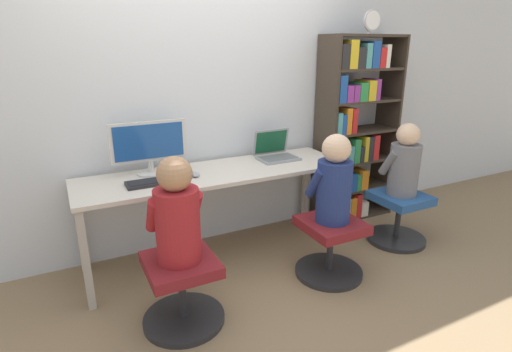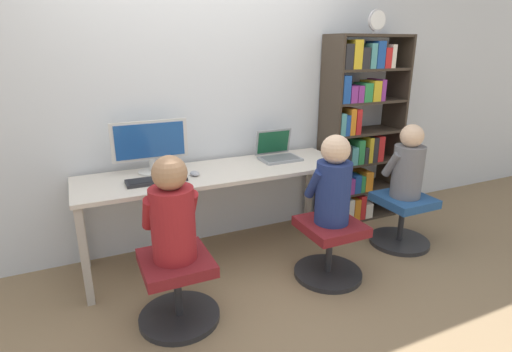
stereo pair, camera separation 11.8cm
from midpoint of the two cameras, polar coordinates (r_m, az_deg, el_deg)
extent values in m
plane|color=#846B4C|center=(3.14, -2.12, -13.61)|extent=(14.00, 14.00, 0.00)
cube|color=silver|center=(3.32, -6.98, 11.97)|extent=(10.00, 0.05, 2.60)
cube|color=beige|center=(3.10, -4.45, 0.53)|extent=(2.10, 0.61, 0.03)
cube|color=#ADA497|center=(2.83, -22.18, -10.73)|extent=(0.05, 0.05, 0.70)
cube|color=#ADA497|center=(3.47, 13.17, -4.32)|extent=(0.05, 0.05, 0.70)
cube|color=#ADA497|center=(3.31, -22.73, -6.51)|extent=(0.05, 0.05, 0.70)
cube|color=#ADA497|center=(3.88, 8.43, -1.63)|extent=(0.05, 0.05, 0.70)
cylinder|color=beige|center=(3.12, -13.51, 0.61)|extent=(0.21, 0.21, 0.01)
cylinder|color=beige|center=(3.10, -13.58, 1.52)|extent=(0.04, 0.04, 0.09)
cube|color=beige|center=(3.06, -13.85, 4.97)|extent=(0.56, 0.02, 0.29)
cube|color=#19478C|center=(3.04, -13.80, 4.92)|extent=(0.51, 0.01, 0.25)
cube|color=gray|center=(3.37, 4.47, 2.44)|extent=(0.33, 0.22, 0.02)
cube|color=slate|center=(3.37, 4.48, 2.63)|extent=(0.29, 0.17, 0.00)
cube|color=gray|center=(3.45, 3.45, 4.91)|extent=(0.33, 0.05, 0.22)
cube|color=#144C2D|center=(3.45, 3.49, 4.87)|extent=(0.29, 0.04, 0.19)
cube|color=#232326|center=(2.90, -12.90, -0.62)|extent=(0.42, 0.15, 0.02)
cube|color=black|center=(2.89, -12.92, -0.37)|extent=(0.39, 0.12, 0.00)
ellipsoid|color=#99999E|center=(2.98, -7.66, 0.36)|extent=(0.06, 0.10, 0.03)
cylinder|color=#262628|center=(2.72, -9.54, -19.18)|extent=(0.51, 0.51, 0.04)
cylinder|color=#262628|center=(2.61, -9.76, -15.95)|extent=(0.05, 0.05, 0.33)
cube|color=maroon|center=(2.50, -10.02, -12.12)|extent=(0.41, 0.43, 0.07)
cylinder|color=#262628|center=(3.16, 11.30, -13.43)|extent=(0.51, 0.51, 0.04)
cylinder|color=#262628|center=(3.06, 11.51, -10.48)|extent=(0.05, 0.05, 0.33)
cube|color=maroon|center=(2.97, 11.76, -7.06)|extent=(0.41, 0.43, 0.07)
cylinder|color=maroon|center=(2.38, -10.36, -6.77)|extent=(0.26, 0.26, 0.44)
sphere|color=#A87A56|center=(2.27, -10.80, 0.41)|extent=(0.20, 0.20, 0.20)
cylinder|color=maroon|center=(2.39, -13.71, -5.22)|extent=(0.07, 0.19, 0.25)
cylinder|color=maroon|center=(2.44, -8.02, -4.34)|extent=(0.07, 0.19, 0.25)
cylinder|color=navy|center=(2.87, 12.09, -2.37)|extent=(0.25, 0.25, 0.45)
sphere|color=beige|center=(2.78, 12.52, 3.73)|extent=(0.20, 0.20, 0.20)
cylinder|color=navy|center=(2.84, 9.50, -1.09)|extent=(0.07, 0.19, 0.25)
cylinder|color=navy|center=(2.97, 13.27, -0.44)|extent=(0.07, 0.19, 0.25)
cube|color=#382D23|center=(3.72, 11.21, 5.75)|extent=(0.02, 0.32, 1.74)
cube|color=#382D23|center=(4.21, 19.73, 6.45)|extent=(0.02, 0.32, 1.74)
cube|color=#382D23|center=(4.21, 14.72, -5.37)|extent=(0.74, 0.31, 0.02)
cube|color=#382D23|center=(4.11, 15.04, -1.70)|extent=(0.74, 0.31, 0.02)
cube|color=#382D23|center=(4.02, 15.38, 2.15)|extent=(0.74, 0.31, 0.02)
cube|color=#382D23|center=(3.95, 15.73, 6.14)|extent=(0.74, 0.31, 0.02)
cube|color=#382D23|center=(3.91, 16.09, 10.24)|extent=(0.74, 0.31, 0.02)
cube|color=#382D23|center=(3.88, 16.47, 14.43)|extent=(0.74, 0.31, 0.02)
cube|color=#382D23|center=(3.87, 16.87, 18.65)|extent=(0.74, 0.31, 0.02)
cube|color=red|center=(3.94, 11.49, -4.92)|extent=(0.05, 0.23, 0.21)
cube|color=silver|center=(3.98, 12.36, -4.80)|extent=(0.08, 0.22, 0.20)
cube|color=silver|center=(4.03, 13.26, -4.44)|extent=(0.08, 0.23, 0.22)
cube|color=orange|center=(4.07, 14.24, -4.32)|extent=(0.07, 0.22, 0.22)
cube|color=red|center=(4.13, 14.74, -3.87)|extent=(0.06, 0.27, 0.24)
cube|color=silver|center=(4.17, 15.83, -4.43)|extent=(0.08, 0.20, 0.15)
cube|color=gold|center=(3.85, 11.76, -0.77)|extent=(0.07, 0.25, 0.23)
cube|color=#2D8C47|center=(3.88, 12.78, -1.23)|extent=(0.06, 0.19, 0.16)
cube|color=#8C338C|center=(3.92, 13.60, -1.22)|extent=(0.07, 0.18, 0.15)
cube|color=#1E4C9E|center=(3.96, 14.40, -0.87)|extent=(0.07, 0.20, 0.17)
cube|color=#2D8C47|center=(4.00, 15.15, -0.87)|extent=(0.05, 0.18, 0.16)
cube|color=orange|center=(4.05, 15.77, -0.44)|extent=(0.08, 0.22, 0.19)
cube|color=orange|center=(3.77, 11.88, 3.23)|extent=(0.05, 0.26, 0.21)
cube|color=#262628|center=(3.80, 12.88, 3.06)|extent=(0.08, 0.23, 0.18)
cube|color=teal|center=(3.87, 13.71, 3.10)|extent=(0.07, 0.26, 0.17)
cube|color=#2D8C47|center=(3.91, 14.57, 3.64)|extent=(0.06, 0.26, 0.23)
cube|color=#262628|center=(3.95, 15.28, 3.18)|extent=(0.04, 0.25, 0.15)
cube|color=gold|center=(3.96, 15.96, 3.82)|extent=(0.04, 0.23, 0.24)
cube|color=#262628|center=(4.01, 16.40, 3.92)|extent=(0.06, 0.26, 0.23)
cube|color=red|center=(4.05, 17.07, 4.05)|extent=(0.07, 0.27, 0.24)
cube|color=teal|center=(3.69, 12.35, 7.35)|extent=(0.05, 0.22, 0.20)
cube|color=#1E4C9E|center=(3.74, 12.82, 7.31)|extent=(0.05, 0.25, 0.18)
cube|color=orange|center=(3.77, 13.41, 7.77)|extent=(0.06, 0.27, 0.23)
cube|color=red|center=(3.78, 14.60, 7.62)|extent=(0.05, 0.18, 0.23)
cube|color=#1E4C9E|center=(3.64, 12.98, 12.01)|extent=(0.08, 0.19, 0.24)
cube|color=#8C338C|center=(3.70, 13.98, 11.32)|extent=(0.07, 0.18, 0.15)
cube|color=#8C338C|center=(3.77, 14.56, 11.40)|extent=(0.06, 0.25, 0.15)
cube|color=#2D8C47|center=(3.79, 15.88, 11.47)|extent=(0.09, 0.18, 0.16)
cube|color=gold|center=(3.86, 16.85, 11.63)|extent=(0.09, 0.21, 0.18)
cube|color=#8C338C|center=(3.91, 17.63, 11.70)|extent=(0.05, 0.22, 0.19)
cube|color=#262628|center=(3.65, 12.98, 16.31)|extent=(0.08, 0.26, 0.21)
cube|color=gold|center=(3.70, 14.21, 16.51)|extent=(0.09, 0.24, 0.24)
cube|color=#262628|center=(3.74, 15.41, 15.94)|extent=(0.08, 0.21, 0.18)
cube|color=teal|center=(3.82, 16.11, 16.18)|extent=(0.06, 0.27, 0.21)
cube|color=#1E4C9E|center=(3.84, 17.54, 16.20)|extent=(0.08, 0.18, 0.23)
cube|color=red|center=(3.89, 18.43, 15.73)|extent=(0.07, 0.18, 0.17)
cube|color=silver|center=(3.94, 19.07, 15.88)|extent=(0.05, 0.19, 0.20)
cube|color=#B2B2B7|center=(3.78, 17.70, 18.93)|extent=(0.06, 0.03, 0.02)
cylinder|color=#B2B2B7|center=(3.79, 17.85, 20.44)|extent=(0.18, 0.02, 0.18)
cylinder|color=white|center=(3.78, 17.98, 20.44)|extent=(0.15, 0.00, 0.15)
cylinder|color=#262628|center=(3.78, 20.59, -8.70)|extent=(0.51, 0.51, 0.04)
cylinder|color=#262628|center=(3.70, 20.91, -6.14)|extent=(0.05, 0.05, 0.33)
cube|color=#234C84|center=(3.63, 21.27, -3.23)|extent=(0.41, 0.43, 0.07)
cylinder|color=slate|center=(3.55, 21.73, 0.57)|extent=(0.25, 0.25, 0.44)
sphere|color=beige|center=(3.47, 22.31, 5.32)|extent=(0.19, 0.19, 0.19)
cylinder|color=slate|center=(3.49, 19.77, 1.61)|extent=(0.07, 0.18, 0.24)
cylinder|color=slate|center=(3.66, 22.45, 2.02)|extent=(0.07, 0.18, 0.24)
camera|label=1|loc=(0.06, -88.88, 0.37)|focal=28.00mm
camera|label=2|loc=(0.06, 91.12, -0.37)|focal=28.00mm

